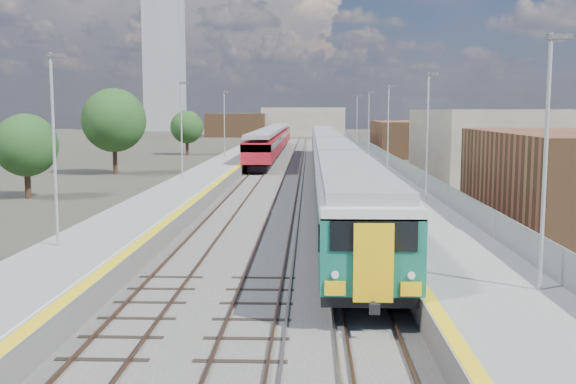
{
  "coord_description": "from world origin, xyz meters",
  "views": [
    {
      "loc": [
        -0.25,
        -17.8,
        6.33
      ],
      "look_at": [
        -1.38,
        16.16,
        2.2
      ],
      "focal_mm": 42.0,
      "sensor_mm": 36.0,
      "label": 1
    }
  ],
  "objects": [
    {
      "name": "ground",
      "position": [
        0.0,
        50.0,
        0.0
      ],
      "size": [
        320.0,
        320.0,
        0.0
      ],
      "primitive_type": "plane",
      "color": "#47443A",
      "rests_on": "ground"
    },
    {
      "name": "green_train",
      "position": [
        1.5,
        42.59,
        2.35
      ],
      "size": [
        3.03,
        84.23,
        3.33
      ],
      "color": "black",
      "rests_on": "ground"
    },
    {
      "name": "platform_left",
      "position": [
        -9.05,
        52.49,
        0.52
      ],
      "size": [
        4.3,
        155.0,
        8.52
      ],
      "color": "slate",
      "rests_on": "ground"
    },
    {
      "name": "ballast_bed",
      "position": [
        -2.25,
        52.5,
        0.03
      ],
      "size": [
        10.5,
        155.0,
        0.06
      ],
      "primitive_type": "cube",
      "color": "#565451",
      "rests_on": "ground"
    },
    {
      "name": "buildings",
      "position": [
        -18.12,
        138.6,
        10.7
      ],
      "size": [
        72.0,
        185.5,
        40.0
      ],
      "color": "brown",
      "rests_on": "ground"
    },
    {
      "name": "tree_a",
      "position": [
        -20.59,
        29.7,
        3.85
      ],
      "size": [
        4.51,
        4.51,
        6.12
      ],
      "color": "#382619",
      "rests_on": "ground"
    },
    {
      "name": "tracks",
      "position": [
        -1.65,
        54.18,
        0.11
      ],
      "size": [
        8.96,
        160.0,
        0.17
      ],
      "color": "#4C3323",
      "rests_on": "ground"
    },
    {
      "name": "tree_d",
      "position": [
        19.31,
        62.09,
        4.0
      ],
      "size": [
        4.69,
        4.69,
        6.35
      ],
      "color": "#382619",
      "rests_on": "ground"
    },
    {
      "name": "tree_b",
      "position": [
        -19.57,
        48.04,
        5.35
      ],
      "size": [
        6.27,
        6.27,
        8.5
      ],
      "color": "#382619",
      "rests_on": "ground"
    },
    {
      "name": "red_train",
      "position": [
        -5.5,
        77.14,
        2.25
      ],
      "size": [
        3.01,
        61.0,
        3.8
      ],
      "color": "black",
      "rests_on": "ground"
    },
    {
      "name": "platform_right",
      "position": [
        5.28,
        52.49,
        0.54
      ],
      "size": [
        4.7,
        155.0,
        8.52
      ],
      "color": "slate",
      "rests_on": "ground"
    },
    {
      "name": "tree_c",
      "position": [
        -17.79,
        77.51,
        3.96
      ],
      "size": [
        4.65,
        4.65,
        6.3
      ],
      "color": "#382619",
      "rests_on": "ground"
    }
  ]
}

